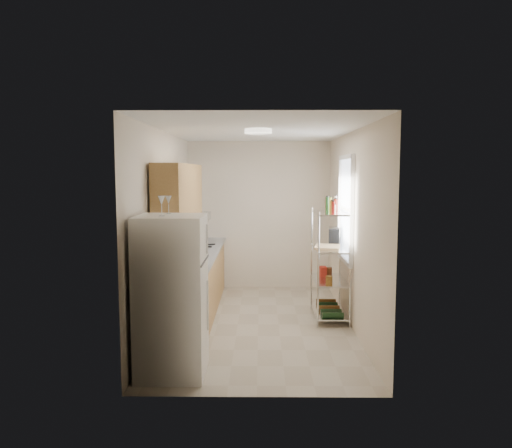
# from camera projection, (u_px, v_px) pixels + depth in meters

# --- Properties ---
(room) EXTENTS (2.52, 4.42, 2.62)m
(room) POSITION_uv_depth(u_px,v_px,m) (258.00, 230.00, 6.65)
(room) COLOR #ADA18C
(room) RESTS_ON ground
(counter_run) EXTENTS (0.63, 3.51, 0.90)m
(counter_run) POSITION_uv_depth(u_px,v_px,m) (195.00, 284.00, 7.18)
(counter_run) COLOR #AF854A
(counter_run) RESTS_ON ground
(upper_cabinets) EXTENTS (0.33, 2.20, 0.72)m
(upper_cabinets) POSITION_uv_depth(u_px,v_px,m) (180.00, 191.00, 6.70)
(upper_cabinets) COLOR #AF854A
(upper_cabinets) RESTS_ON room
(range_hood) EXTENTS (0.50, 0.60, 0.12)m
(range_hood) POSITION_uv_depth(u_px,v_px,m) (193.00, 217.00, 7.54)
(range_hood) COLOR #B7BABC
(range_hood) RESTS_ON room
(window) EXTENTS (0.06, 1.00, 1.46)m
(window) POSITION_uv_depth(u_px,v_px,m) (346.00, 209.00, 6.96)
(window) COLOR white
(window) RESTS_ON room
(bakers_rack) EXTENTS (0.45, 0.90, 1.73)m
(bakers_rack) POSITION_uv_depth(u_px,v_px,m) (330.00, 241.00, 6.95)
(bakers_rack) COLOR silver
(bakers_rack) RESTS_ON ground
(ceiling_dome) EXTENTS (0.34, 0.34, 0.05)m
(ceiling_dome) POSITION_uv_depth(u_px,v_px,m) (258.00, 131.00, 6.22)
(ceiling_dome) COLOR white
(ceiling_dome) RESTS_ON room
(refrigerator) EXTENTS (0.67, 0.67, 1.63)m
(refrigerator) POSITION_uv_depth(u_px,v_px,m) (172.00, 296.00, 5.05)
(refrigerator) COLOR white
(refrigerator) RESTS_ON ground
(wine_glass_a) EXTENTS (0.07, 0.07, 0.20)m
(wine_glass_a) POSITION_uv_depth(u_px,v_px,m) (162.00, 206.00, 4.86)
(wine_glass_a) COLOR silver
(wine_glass_a) RESTS_ON refrigerator
(wine_glass_b) EXTENTS (0.07, 0.07, 0.19)m
(wine_glass_b) POSITION_uv_depth(u_px,v_px,m) (169.00, 205.00, 5.12)
(wine_glass_b) COLOR silver
(wine_glass_b) RESTS_ON refrigerator
(rice_cooker) EXTENTS (0.27, 0.27, 0.22)m
(rice_cooker) POSITION_uv_depth(u_px,v_px,m) (189.00, 248.00, 6.94)
(rice_cooker) COLOR silver
(rice_cooker) RESTS_ON counter_run
(frying_pan_large) EXTENTS (0.30, 0.30, 0.04)m
(frying_pan_large) POSITION_uv_depth(u_px,v_px,m) (194.00, 246.00, 7.69)
(frying_pan_large) COLOR black
(frying_pan_large) RESTS_ON counter_run
(frying_pan_small) EXTENTS (0.27, 0.27, 0.04)m
(frying_pan_small) POSITION_uv_depth(u_px,v_px,m) (199.00, 245.00, 7.79)
(frying_pan_small) COLOR black
(frying_pan_small) RESTS_ON counter_run
(cutting_board) EXTENTS (0.41, 0.49, 0.03)m
(cutting_board) POSITION_uv_depth(u_px,v_px,m) (327.00, 247.00, 6.94)
(cutting_board) COLOR tan
(cutting_board) RESTS_ON bakers_rack
(espresso_machine) EXTENTS (0.17, 0.23, 0.26)m
(espresso_machine) POSITION_uv_depth(u_px,v_px,m) (334.00, 236.00, 7.28)
(espresso_machine) COLOR black
(espresso_machine) RESTS_ON bakers_rack
(storage_bag) EXTENTS (0.10, 0.13, 0.14)m
(storage_bag) POSITION_uv_depth(u_px,v_px,m) (323.00, 271.00, 7.21)
(storage_bag) COLOR #AA2314
(storage_bag) RESTS_ON bakers_rack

